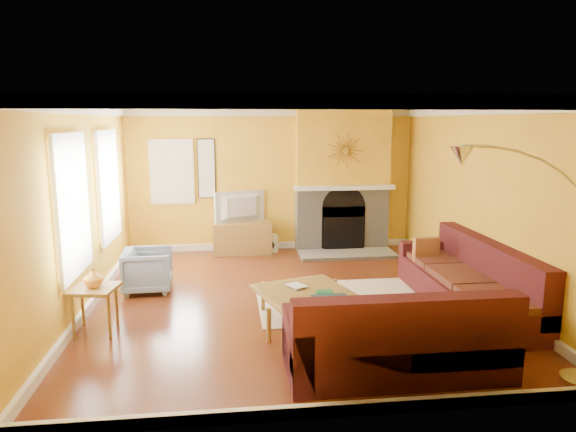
{
  "coord_description": "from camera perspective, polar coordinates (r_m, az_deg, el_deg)",
  "views": [
    {
      "loc": [
        -0.85,
        -6.91,
        2.49
      ],
      "look_at": [
        0.01,
        0.4,
        1.13
      ],
      "focal_mm": 32.0,
      "sensor_mm": 36.0,
      "label": 1
    }
  ],
  "objects": [
    {
      "name": "rug",
      "position": [
        7.36,
        6.18,
        -9.29
      ],
      "size": [
        2.4,
        1.8,
        0.02
      ],
      "primitive_type": "cube",
      "color": "beige",
      "rests_on": "floor"
    },
    {
      "name": "sunburst",
      "position": [
        9.74,
        6.39,
        7.25
      ],
      "size": [
        0.7,
        0.04,
        0.7
      ],
      "primitive_type": null,
      "color": "olive",
      "rests_on": "fireplace"
    },
    {
      "name": "window_left_far",
      "position": [
        6.66,
        -22.97,
        1.09
      ],
      "size": [
        0.06,
        1.22,
        1.72
      ],
      "primitive_type": "cube",
      "color": "white",
      "rests_on": "wall_left"
    },
    {
      "name": "wall_left",
      "position": [
        7.26,
        -21.89,
        0.68
      ],
      "size": [
        0.02,
        6.0,
        2.7
      ],
      "primitive_type": "cube",
      "color": "yellow",
      "rests_on": "ground"
    },
    {
      "name": "tv",
      "position": [
        9.73,
        -5.13,
        1.0
      ],
      "size": [
        0.99,
        0.5,
        0.58
      ],
      "primitive_type": "imported",
      "rotation": [
        0.0,
        0.0,
        3.53
      ],
      "color": "black",
      "rests_on": "media_console"
    },
    {
      "name": "media_console",
      "position": [
        9.84,
        -5.08,
        -2.41
      ],
      "size": [
        1.09,
        0.49,
        0.6
      ],
      "primitive_type": "cube",
      "color": "olive",
      "rests_on": "floor"
    },
    {
      "name": "ceiling",
      "position": [
        6.96,
        0.29,
        12.29
      ],
      "size": [
        5.5,
        6.0,
        0.02
      ],
      "primitive_type": "cube",
      "color": "white",
      "rests_on": "ground"
    },
    {
      "name": "vase",
      "position": [
        6.51,
        -20.83,
        -6.42
      ],
      "size": [
        0.28,
        0.28,
        0.23
      ],
      "primitive_type": "imported",
      "rotation": [
        0.0,
        0.0,
        -0.31
      ],
      "color": "orange",
      "rests_on": "side_table"
    },
    {
      "name": "window_back",
      "position": [
        9.97,
        -12.78,
        4.82
      ],
      "size": [
        0.82,
        0.06,
        1.22
      ],
      "primitive_type": "cube",
      "color": "white",
      "rests_on": "wall_back"
    },
    {
      "name": "crown_molding",
      "position": [
        6.96,
        0.29,
        11.72
      ],
      "size": [
        5.5,
        6.0,
        0.12
      ],
      "primitive_type": null,
      "color": "white",
      "rests_on": "ceiling"
    },
    {
      "name": "sectional_sofa",
      "position": [
        6.63,
        11.92,
        -7.67
      ],
      "size": [
        3.06,
        3.51,
        0.9
      ],
      "primitive_type": null,
      "color": "#4E191E",
      "rests_on": "floor"
    },
    {
      "name": "arc_lamp",
      "position": [
        5.2,
        25.38,
        -5.64
      ],
      "size": [
        1.44,
        0.36,
        2.28
      ],
      "primitive_type": null,
      "color": "silver",
      "rests_on": "floor"
    },
    {
      "name": "floor",
      "position": [
        7.4,
        0.27,
        -9.27
      ],
      "size": [
        5.5,
        6.0,
        0.02
      ],
      "primitive_type": "cube",
      "color": "brown",
      "rests_on": "ground"
    },
    {
      "name": "armchair",
      "position": [
        7.9,
        -15.3,
        -5.85
      ],
      "size": [
        0.74,
        0.72,
        0.64
      ],
      "primitive_type": "imported",
      "rotation": [
        0.0,
        0.0,
        1.62
      ],
      "color": "gray",
      "rests_on": "floor"
    },
    {
      "name": "fireplace",
      "position": [
        10.02,
        6.03,
        3.9
      ],
      "size": [
        1.8,
        0.4,
        2.7
      ],
      "primitive_type": null,
      "color": "#999691",
      "rests_on": "floor"
    },
    {
      "name": "side_table",
      "position": [
        6.63,
        -20.61,
        -9.7
      ],
      "size": [
        0.58,
        0.58,
        0.56
      ],
      "primitive_type": null,
      "rotation": [
        0.0,
        0.0,
        -0.17
      ],
      "color": "olive",
      "rests_on": "floor"
    },
    {
      "name": "book",
      "position": [
        6.49,
        0.31,
        -7.92
      ],
      "size": [
        0.28,
        0.3,
        0.02
      ],
      "primitive_type": "imported",
      "rotation": [
        0.0,
        0.0,
        0.52
      ],
      "color": "white",
      "rests_on": "coffee_table"
    },
    {
      "name": "mantel",
      "position": [
        9.8,
        6.32,
        3.16
      ],
      "size": [
        1.92,
        0.22,
        0.08
      ],
      "primitive_type": "cube",
      "color": "white",
      "rests_on": "fireplace"
    },
    {
      "name": "wall_art",
      "position": [
        9.93,
        -9.04,
        5.22
      ],
      "size": [
        0.34,
        0.04,
        1.14
      ],
      "primitive_type": "cube",
      "color": "white",
      "rests_on": "wall_back"
    },
    {
      "name": "baseboard",
      "position": [
        7.37,
        0.27,
        -8.76
      ],
      "size": [
        5.5,
        6.0,
        0.12
      ],
      "primitive_type": null,
      "color": "white",
      "rests_on": "floor"
    },
    {
      "name": "wall_back",
      "position": [
        10.02,
        -1.81,
        3.95
      ],
      "size": [
        5.5,
        0.02,
        2.7
      ],
      "primitive_type": "cube",
      "color": "yellow",
      "rests_on": "ground"
    },
    {
      "name": "wall_right",
      "position": [
        7.88,
        20.64,
        1.48
      ],
      "size": [
        0.02,
        6.0,
        2.7
      ],
      "primitive_type": "cube",
      "color": "yellow",
      "rests_on": "ground"
    },
    {
      "name": "hearth",
      "position": [
        9.73,
        6.59,
        -4.22
      ],
      "size": [
        1.8,
        0.7,
        0.06
      ],
      "primitive_type": "cube",
      "color": "#999691",
      "rests_on": "floor"
    },
    {
      "name": "coffee_table",
      "position": [
        6.49,
        1.88,
        -10.06
      ],
      "size": [
        1.36,
        1.36,
        0.43
      ],
      "primitive_type": null,
      "rotation": [
        0.0,
        0.0,
        0.3
      ],
      "color": "white",
      "rests_on": "floor"
    },
    {
      "name": "subwoofer",
      "position": [
        9.97,
        -2.1,
        -3.05
      ],
      "size": [
        0.31,
        0.31,
        0.31
      ],
      "primitive_type": "cube",
      "color": "white",
      "rests_on": "floor"
    },
    {
      "name": "wall_front",
      "position": [
        4.15,
        5.35,
        -5.54
      ],
      "size": [
        5.5,
        0.02,
        2.7
      ],
      "primitive_type": "cube",
      "color": "yellow",
      "rests_on": "ground"
    },
    {
      "name": "window_left_near",
      "position": [
        8.48,
        -19.45,
        3.18
      ],
      "size": [
        0.06,
        1.22,
        1.72
      ],
      "primitive_type": "cube",
      "color": "white",
      "rests_on": "wall_left"
    }
  ]
}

